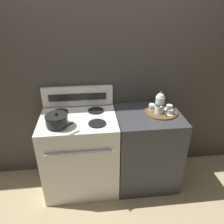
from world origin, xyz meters
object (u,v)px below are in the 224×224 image
(creamer_jug, at_px, (152,107))
(stove, at_px, (81,153))
(teacup_front, at_px, (170,112))
(teacup_left, at_px, (169,107))
(serving_tray, at_px, (161,112))
(teacup_right, at_px, (159,105))
(teapot, at_px, (160,103))
(saucepan, at_px, (57,120))

(creamer_jug, bearing_deg, stove, -175.14)
(teacup_front, bearing_deg, teacup_left, 72.25)
(teacup_left, distance_m, teacup_front, 0.11)
(serving_tray, relative_size, teacup_right, 3.41)
(creamer_jug, bearing_deg, teacup_left, -3.43)
(stove, xyz_separation_m, creamer_jug, (0.78, 0.07, 0.49))
(teapot, height_order, teacup_left, teapot)
(serving_tray, distance_m, teacup_right, 0.11)
(saucepan, xyz_separation_m, teapot, (1.03, 0.14, 0.06))
(teacup_left, height_order, creamer_jug, creamer_jug)
(saucepan, distance_m, teacup_right, 1.10)
(teacup_right, bearing_deg, saucepan, -166.16)
(stove, bearing_deg, teapot, -0.08)
(teacup_front, bearing_deg, teapot, 154.76)
(serving_tray, xyz_separation_m, teacup_right, (0.00, 0.10, 0.03))
(stove, distance_m, teacup_right, 1.01)
(stove, bearing_deg, saucepan, -143.68)
(saucepan, distance_m, teapot, 1.04)
(serving_tray, bearing_deg, saucepan, -171.36)
(teapot, bearing_deg, stove, 179.92)
(stove, relative_size, serving_tray, 2.64)
(teapot, height_order, teacup_right, teapot)
(saucepan, height_order, teacup_right, saucepan)
(saucepan, distance_m, teacup_left, 1.18)
(serving_tray, xyz_separation_m, teapot, (-0.03, -0.02, 0.12))
(serving_tray, height_order, teacup_right, teacup_right)
(teacup_right, bearing_deg, teapot, -105.09)
(saucepan, distance_m, serving_tray, 1.07)
(stove, xyz_separation_m, teacup_front, (0.94, -0.05, 0.48))
(saucepan, height_order, teapot, teapot)
(teapot, distance_m, teacup_left, 0.17)
(saucepan, relative_size, teacup_front, 2.87)
(saucepan, bearing_deg, teapot, 7.54)
(serving_tray, distance_m, creamer_jug, 0.11)
(teapot, bearing_deg, teacup_right, 74.91)
(teacup_right, xyz_separation_m, teacup_front, (0.06, -0.17, 0.00))
(teapot, height_order, creamer_jug, teapot)
(stove, bearing_deg, teacup_right, 8.09)
(serving_tray, bearing_deg, stove, -178.45)
(saucepan, relative_size, teacup_left, 2.87)
(teapot, relative_size, teacup_left, 2.38)
(stove, distance_m, teacup_front, 1.06)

